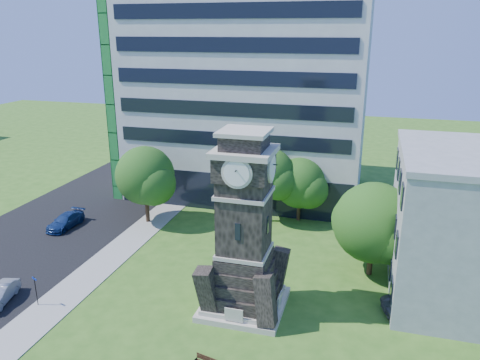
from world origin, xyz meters
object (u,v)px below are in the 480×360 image
(clock_tower, at_px, (244,236))
(street_sign, at_px, (36,288))
(car_street_north, at_px, (66,221))
(car_east_lot, at_px, (419,306))

(clock_tower, bearing_deg, street_sign, -164.61)
(car_street_north, bearing_deg, street_sign, -60.76)
(car_street_north, height_order, street_sign, street_sign)
(car_street_north, relative_size, street_sign, 2.00)
(car_street_north, height_order, car_east_lot, car_east_lot)
(clock_tower, xyz_separation_m, car_east_lot, (11.32, 2.19, -4.62))
(street_sign, bearing_deg, car_street_north, 140.26)
(clock_tower, relative_size, car_east_lot, 2.57)
(car_street_north, relative_size, car_east_lot, 0.92)
(clock_tower, height_order, car_east_lot, clock_tower)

